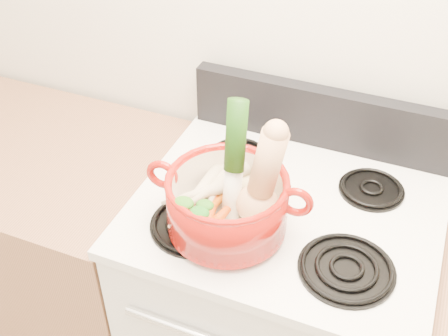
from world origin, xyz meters
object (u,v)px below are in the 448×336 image
at_px(dutch_oven, 227,203).
at_px(leek, 233,161).
at_px(squash, 259,176).
at_px(stove_body, 276,320).

height_order(dutch_oven, leek, leek).
xyz_separation_m(dutch_oven, squash, (0.07, 0.02, 0.09)).
xyz_separation_m(squash, leek, (-0.06, -0.00, 0.03)).
distance_m(squash, leek, 0.07).
xyz_separation_m(stove_body, dutch_oven, (-0.11, -0.14, 0.58)).
bearing_deg(dutch_oven, squash, 11.89).
relative_size(dutch_oven, squash, 1.09).
height_order(stove_body, dutch_oven, dutch_oven).
distance_m(stove_body, dutch_oven, 0.61).
bearing_deg(dutch_oven, leek, 69.19).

